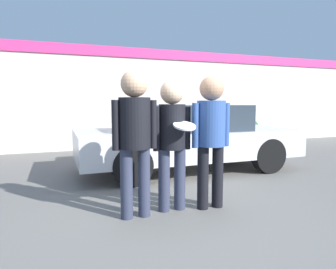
{
  "coord_description": "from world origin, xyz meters",
  "views": [
    {
      "loc": [
        -1.37,
        -3.39,
        1.4
      ],
      "look_at": [
        0.02,
        0.31,
        0.98
      ],
      "focal_mm": 32.0,
      "sensor_mm": 36.0,
      "label": 1
    }
  ],
  "objects_px": {
    "person_right": "(211,130)",
    "parked_car_near": "(187,136)",
    "shrub": "(246,131)",
    "person_middle_with_frisbee": "(172,134)",
    "person_left": "(135,130)"
  },
  "relations": [
    {
      "from": "person_right",
      "to": "parked_car_near",
      "type": "relative_size",
      "value": 0.39
    },
    {
      "from": "parked_car_near",
      "to": "shrub",
      "type": "height_order",
      "value": "parked_car_near"
    },
    {
      "from": "parked_car_near",
      "to": "person_middle_with_frisbee",
      "type": "bearing_deg",
      "value": -118.57
    },
    {
      "from": "shrub",
      "to": "person_right",
      "type": "bearing_deg",
      "value": -129.2
    },
    {
      "from": "person_right",
      "to": "shrub",
      "type": "xyz_separation_m",
      "value": [
        4.15,
        5.09,
        -0.6
      ]
    },
    {
      "from": "person_left",
      "to": "person_right",
      "type": "xyz_separation_m",
      "value": [
        1.02,
        -0.02,
        -0.03
      ]
    },
    {
      "from": "shrub",
      "to": "person_left",
      "type": "bearing_deg",
      "value": -135.56
    },
    {
      "from": "shrub",
      "to": "parked_car_near",
      "type": "bearing_deg",
      "value": -140.65
    },
    {
      "from": "person_right",
      "to": "shrub",
      "type": "distance_m",
      "value": 6.59
    },
    {
      "from": "person_middle_with_frisbee",
      "to": "shrub",
      "type": "distance_m",
      "value": 6.85
    },
    {
      "from": "person_middle_with_frisbee",
      "to": "shrub",
      "type": "xyz_separation_m",
      "value": [
        4.66,
        4.99,
        -0.55
      ]
    },
    {
      "from": "person_right",
      "to": "parked_car_near",
      "type": "bearing_deg",
      "value": 73.76
    },
    {
      "from": "person_middle_with_frisbee",
      "to": "person_right",
      "type": "relative_size",
      "value": 0.97
    },
    {
      "from": "person_left",
      "to": "parked_car_near",
      "type": "distance_m",
      "value": 2.78
    },
    {
      "from": "person_right",
      "to": "shrub",
      "type": "relative_size",
      "value": 1.92
    }
  ]
}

